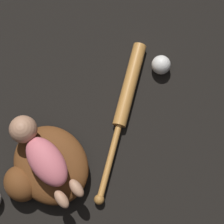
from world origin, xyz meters
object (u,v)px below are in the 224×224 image
Objects in this scene: baby_figure at (40,153)px; baseball_bat at (126,100)px; baseball at (161,65)px; baseball_glove at (45,168)px.

baby_figure is 0.38m from baseball_bat.
baseball_bat is 0.19m from baseball.
baseball_bat is 8.12× the size of baseball.
baseball_glove is 0.57m from baseball.
baseball is at bearing -102.47° from baseball_bat.
baby_figure is 0.57× the size of baseball_bat.
baseball_bat is (-0.10, -0.37, -0.03)m from baseball_glove.
baby_figure is (0.02, -0.03, 0.09)m from baseball_glove.
baby_figure is at bearing 69.81° from baseball_bat.
baby_figure reaches higher than baseball_bat.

